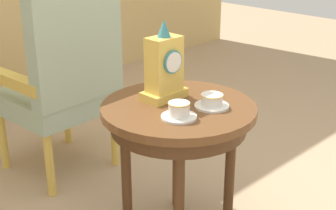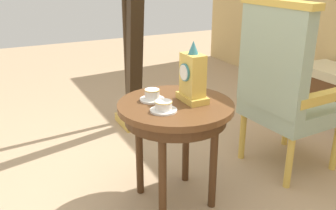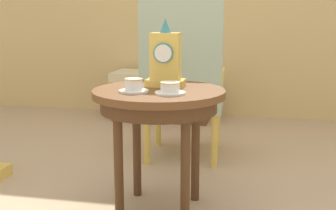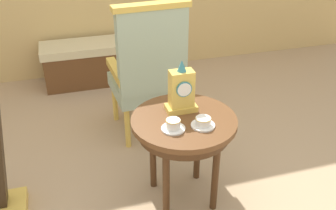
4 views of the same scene
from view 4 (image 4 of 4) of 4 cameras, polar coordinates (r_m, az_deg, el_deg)
The scene contains 7 objects.
ground_plane at distance 2.65m, azimuth 1.53°, elevation -13.60°, with size 10.00×10.00×0.00m, color tan.
side_table at distance 2.33m, azimuth 2.37°, elevation -3.67°, with size 0.64×0.64×0.62m.
teacup_left at distance 2.17m, azimuth 0.79°, elevation -3.03°, with size 0.14×0.14×0.06m.
teacup_right at distance 2.21m, azimuth 5.26°, elevation -2.60°, with size 0.14×0.14×0.06m.
mantel_clock at distance 2.30m, azimuth 2.02°, elevation 2.10°, with size 0.19×0.11×0.34m.
armchair at distance 2.97m, azimuth -2.93°, elevation 5.27°, with size 0.57×0.56×1.14m.
window_bench at distance 4.11m, azimuth -12.00°, elevation 6.15°, with size 0.91×0.40×0.44m.
Camera 4 is at (-0.61, -1.84, 1.82)m, focal length 40.80 mm.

